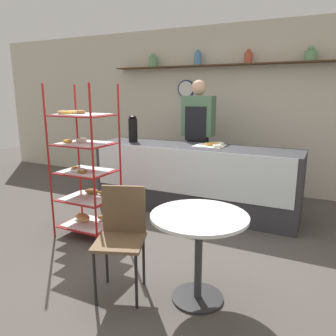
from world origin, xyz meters
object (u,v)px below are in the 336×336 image
Objects in this scene: person_worker at (198,136)px; cafe_chair at (122,229)px; pastry_rack at (86,172)px; donut_tray_counter at (213,145)px; cafe_table at (199,236)px; coffee_carafe at (133,129)px.

person_worker is 2.06× the size of cafe_chair.
pastry_rack is 4.42× the size of donut_tray_counter.
person_worker is at bearing 111.27° from cafe_table.
person_worker reaches higher than coffee_carafe.
donut_tray_counter reaches higher than cafe_table.
cafe_table is 2.57m from coffee_carafe.
coffee_carafe reaches higher than cafe_chair.
cafe_chair is 2.30× the size of coffee_carafe.
cafe_chair is at bearing -167.41° from cafe_table.
person_worker is 0.99m from coffee_carafe.
donut_tray_counter is (-0.55, 1.95, 0.40)m from cafe_table.
pastry_rack is 1.71m from donut_tray_counter.
pastry_rack is at bearing 122.32° from cafe_chair.
donut_tray_counter is at bearing 105.73° from cafe_table.
coffee_carafe is 1.19m from donut_tray_counter.
cafe_table is 1.97× the size of coffee_carafe.
person_worker is at bearing 129.73° from donut_tray_counter.
cafe_chair is at bearing -37.41° from pastry_rack.
donut_tray_counter is (1.17, 0.12, -0.17)m from coffee_carafe.
pastry_rack is 1.72m from cafe_table.
cafe_chair is (0.98, -0.75, -0.20)m from pastry_rack.
coffee_carafe is at bearing 95.77° from pastry_rack.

